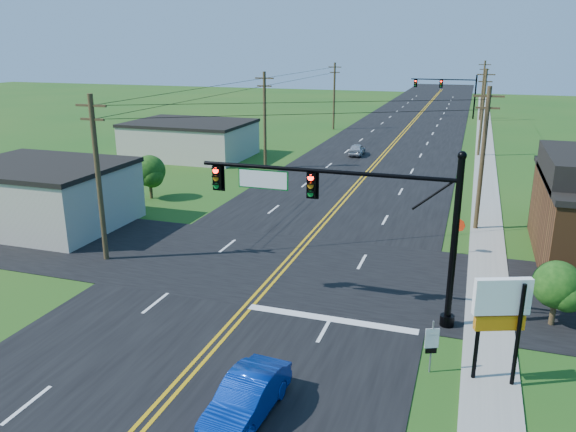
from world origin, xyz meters
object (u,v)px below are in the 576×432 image
(signal_mast_far, at_px, (447,89))
(blue_car, at_px, (247,398))
(signal_mast_main, at_px, (346,209))
(route_sign, at_px, (432,343))
(stop_sign, at_px, (459,229))

(signal_mast_far, distance_m, blue_car, 80.34)
(signal_mast_main, distance_m, route_sign, 6.60)
(stop_sign, bearing_deg, signal_mast_main, -92.62)
(route_sign, bearing_deg, signal_mast_main, 112.76)
(blue_car, bearing_deg, signal_mast_main, 85.46)
(blue_car, height_order, stop_sign, stop_sign)
(route_sign, bearing_deg, stop_sign, 63.90)
(stop_sign, bearing_deg, signal_mast_far, 117.96)
(signal_mast_main, bearing_deg, stop_sign, 63.41)
(signal_mast_main, distance_m, signal_mast_far, 72.00)
(blue_car, distance_m, route_sign, 6.94)
(route_sign, xyz_separation_m, stop_sign, (0.43, 12.78, 0.31))
(blue_car, xyz_separation_m, stop_sign, (5.74, 17.21, 0.83))
(signal_mast_far, distance_m, stop_sign, 63.25)
(blue_car, height_order, route_sign, route_sign)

